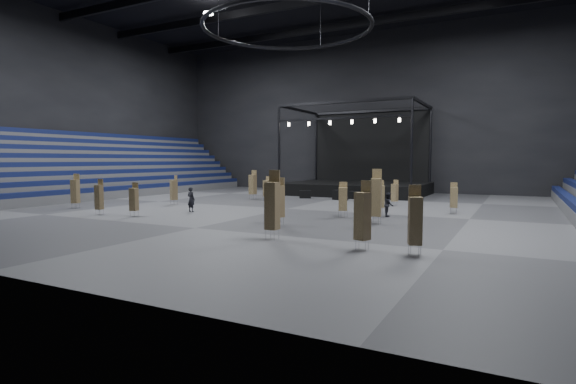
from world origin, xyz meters
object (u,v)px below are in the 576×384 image
at_px(chair_stack_7, 363,215).
at_px(chair_stack_12, 267,188).
at_px(chair_stack_9, 279,200).
at_px(man_center, 191,199).
at_px(chair_stack_6, 380,196).
at_px(chair_stack_13, 134,199).
at_px(chair_stack_3, 415,220).
at_px(chair_stack_11, 253,184).
at_px(crew_member, 389,205).
at_px(chair_stack_8, 272,205).
at_px(chair_stack_0, 174,189).
at_px(chair_stack_4, 343,198).
at_px(chair_stack_15, 395,192).
at_px(chair_stack_5, 268,192).
at_px(flight_case_mid, 340,195).
at_px(flight_case_left, 305,194).
at_px(flight_case_right, 354,195).
at_px(chair_stack_2, 454,197).
at_px(stage, 358,180).
at_px(chair_stack_14, 99,197).
at_px(chair_stack_1, 75,191).

relative_size(chair_stack_7, chair_stack_12, 1.29).
distance_m(chair_stack_9, man_center, 8.81).
relative_size(chair_stack_6, chair_stack_13, 1.03).
bearing_deg(chair_stack_7, chair_stack_3, 20.78).
height_order(chair_stack_11, crew_member, chair_stack_11).
bearing_deg(chair_stack_11, chair_stack_8, -51.21).
height_order(chair_stack_6, chair_stack_12, chair_stack_6).
height_order(chair_stack_0, crew_member, chair_stack_0).
distance_m(chair_stack_4, chair_stack_13, 13.23).
bearing_deg(chair_stack_7, crew_member, 120.27).
xyz_separation_m(chair_stack_9, chair_stack_15, (3.16, 13.10, -0.29)).
relative_size(chair_stack_5, chair_stack_8, 0.63).
bearing_deg(flight_case_mid, chair_stack_4, -68.44).
bearing_deg(chair_stack_8, flight_case_left, 109.71).
bearing_deg(chair_stack_12, chair_stack_9, -45.57).
bearing_deg(chair_stack_5, chair_stack_3, -35.61).
distance_m(chair_stack_4, chair_stack_6, 3.43).
distance_m(flight_case_right, chair_stack_9, 17.65).
distance_m(chair_stack_2, man_center, 17.87).
bearing_deg(stage, chair_stack_7, -71.16).
bearing_deg(chair_stack_6, chair_stack_7, -100.20).
xyz_separation_m(chair_stack_12, chair_stack_14, (-4.80, -13.60, 0.06)).
distance_m(chair_stack_2, chair_stack_6, 4.96).
height_order(flight_case_mid, chair_stack_7, chair_stack_7).
relative_size(chair_stack_8, chair_stack_11, 1.18).
relative_size(chair_stack_4, chair_stack_9, 0.85).
height_order(chair_stack_13, crew_member, chair_stack_13).
bearing_deg(chair_stack_12, man_center, -81.10).
height_order(flight_case_mid, chair_stack_5, chair_stack_5).
relative_size(chair_stack_2, chair_stack_6, 0.93).
bearing_deg(chair_stack_7, chair_stack_9, 165.03).
bearing_deg(chair_stack_11, chair_stack_1, -116.09).
bearing_deg(chair_stack_2, chair_stack_0, -179.78).
height_order(flight_case_mid, chair_stack_0, chair_stack_0).
xyz_separation_m(chair_stack_0, chair_stack_4, (14.76, -1.23, -0.04)).
distance_m(chair_stack_3, crew_member, 11.59).
xyz_separation_m(chair_stack_6, chair_stack_13, (-13.49, -8.69, -0.06)).
distance_m(chair_stack_6, chair_stack_14, 18.59).
xyz_separation_m(chair_stack_4, chair_stack_7, (4.25, -9.19, 0.22)).
xyz_separation_m(chair_stack_9, crew_member, (4.46, 6.38, -0.59)).
bearing_deg(chair_stack_3, crew_member, 88.53).
xyz_separation_m(chair_stack_0, chair_stack_12, (4.84, 6.40, -0.10)).
relative_size(flight_case_right, man_center, 0.61).
distance_m(chair_stack_6, chair_stack_11, 14.45).
xyz_separation_m(chair_stack_15, man_center, (-11.52, -10.40, -0.21)).
xyz_separation_m(chair_stack_8, chair_stack_13, (-11.86, 3.14, -0.46)).
bearing_deg(chair_stack_8, stage, 99.12).
bearing_deg(flight_case_right, chair_stack_2, -37.63).
bearing_deg(flight_case_mid, chair_stack_3, -62.30).
height_order(chair_stack_3, chair_stack_13, chair_stack_3).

